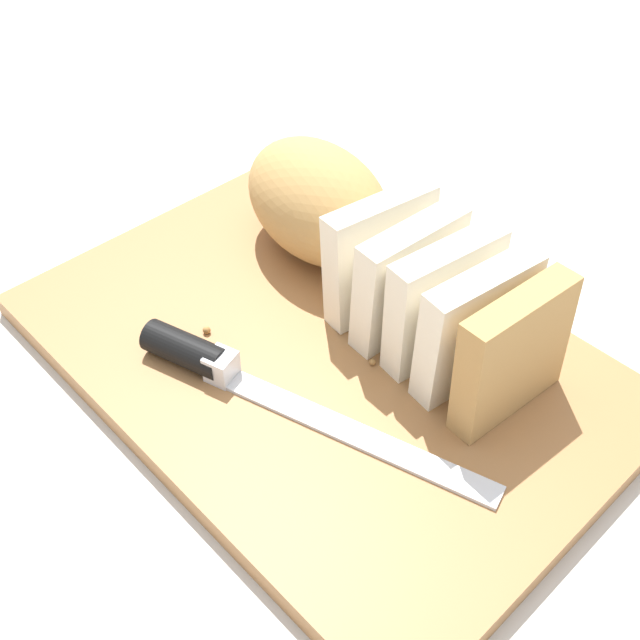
% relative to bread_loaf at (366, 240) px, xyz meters
% --- Properties ---
extents(ground_plane, '(3.00, 3.00, 0.00)m').
position_rel_bread_loaf_xyz_m(ground_plane, '(0.03, -0.08, -0.07)').
color(ground_plane, beige).
extents(cutting_board, '(0.47, 0.33, 0.02)m').
position_rel_bread_loaf_xyz_m(cutting_board, '(0.03, -0.08, -0.06)').
color(cutting_board, '#9E6B3D').
rests_on(cutting_board, ground_plane).
extents(bread_loaf, '(0.32, 0.12, 0.10)m').
position_rel_bread_loaf_xyz_m(bread_loaf, '(0.00, 0.00, 0.00)').
color(bread_loaf, tan).
rests_on(bread_loaf, cutting_board).
extents(bread_knife, '(0.28, 0.11, 0.03)m').
position_rel_bread_loaf_xyz_m(bread_knife, '(0.00, -0.15, -0.04)').
color(bread_knife, silver).
rests_on(bread_knife, cutting_board).
extents(crumb_near_knife, '(0.01, 0.01, 0.01)m').
position_rel_bread_loaf_xyz_m(crumb_near_knife, '(0.07, -0.06, -0.05)').
color(crumb_near_knife, '#A8753D').
rests_on(crumb_near_knife, cutting_board).
extents(crumb_near_loaf, '(0.01, 0.01, 0.01)m').
position_rel_bread_loaf_xyz_m(crumb_near_loaf, '(-0.04, -0.13, -0.05)').
color(crumb_near_loaf, '#A8753D').
rests_on(crumb_near_loaf, cutting_board).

